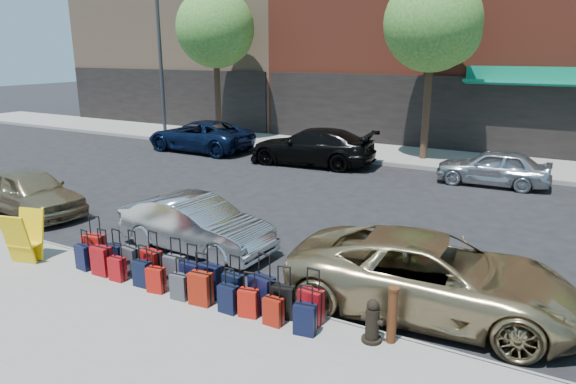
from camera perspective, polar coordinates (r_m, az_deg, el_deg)
The scene contains 39 objects.
ground at distance 13.69m, azimuth 2.34°, elevation -3.65°, with size 120.00×120.00×0.00m, color black.
sidewalk_near at distance 8.88m, azimuth -17.77°, elevation -15.08°, with size 60.00×4.00×0.15m, color gray.
sidewalk_far at distance 22.75m, azimuth 13.86°, elevation 3.85°, with size 60.00×4.00×0.15m, color gray.
curb_near at distance 10.16m, azimuth -9.38°, elevation -10.43°, with size 60.00×0.08×0.15m, color gray.
curb_far at distance 20.85m, azimuth 12.34°, elevation 2.91°, with size 60.00×0.08×0.15m, color gray.
tree_left at distance 26.27m, azimuth -7.82°, elevation 17.36°, with size 3.80×3.80×7.27m.
tree_center at distance 21.70m, azimuth 16.13°, elevation 17.35°, with size 3.80×3.80×7.27m.
streetlight at distance 27.58m, azimuth -13.75°, elevation 15.41°, with size 2.59×0.18×8.00m.
suitcase_front_0 at distance 11.44m, azimuth -20.67°, elevation -6.03°, with size 0.47×0.32×1.06m.
suitcase_front_1 at distance 11.10m, azimuth -18.61°, elevation -6.84°, with size 0.36×0.20×0.85m.
suitcase_front_2 at distance 10.77m, azimuth -17.03°, elevation -7.30°, with size 0.40×0.26×0.91m.
suitcase_front_3 at distance 10.35m, azimuth -14.91°, elevation -7.90°, with size 0.44×0.27×1.00m.
suitcase_front_4 at distance 10.07m, azimuth -12.47°, elevation -8.52°, with size 0.40×0.23×0.94m.
suitcase_front_5 at distance 9.74m, azimuth -10.70°, elevation -9.30°, with size 0.39×0.21×0.94m.
suitcase_front_6 at distance 9.52m, azimuth -8.55°, elevation -9.70°, with size 0.42×0.24×0.98m.
suitcase_front_7 at distance 9.24m, azimuth -6.09°, elevation -10.62°, with size 0.38×0.23×0.89m.
suitcase_front_8 at distance 8.89m, azimuth -2.92°, elevation -11.28°, with size 0.47×0.31×1.05m.
suitcase_front_9 at distance 8.74m, azimuth -0.56°, elevation -12.08°, with size 0.41×0.28×0.91m.
suitcase_front_10 at distance 8.57m, azimuth 2.55°, elevation -12.59°, with size 0.40×0.24×0.95m.
suitcase_back_0 at distance 11.33m, azimuth -21.73°, elevation -6.74°, with size 0.37×0.24×0.83m.
suitcase_back_1 at distance 10.92m, azimuth -19.99°, elevation -7.19°, with size 0.40×0.24×0.95m.
suitcase_back_2 at distance 10.59m, azimuth -18.43°, elevation -8.09°, with size 0.33×0.20×0.77m.
suitcase_back_3 at distance 10.20m, azimuth -15.88°, elevation -8.70°, with size 0.35×0.21×0.81m.
suitcase_back_4 at distance 9.90m, azimuth -14.45°, elevation -9.42°, with size 0.35×0.24×0.78m.
suitcase_back_5 at distance 9.55m, azimuth -11.94°, elevation -10.24°, with size 0.33×0.21×0.77m.
suitcase_back_6 at distance 9.28m, azimuth -9.68°, elevation -10.51°, with size 0.42×0.27×0.95m.
suitcase_back_7 at distance 8.97m, azimuth -6.64°, elevation -11.70°, with size 0.34×0.20×0.79m.
suitcase_back_8 at distance 8.81m, azimuth -4.40°, elevation -12.18°, with size 0.36×0.25×0.78m.
suitcase_back_9 at distance 8.55m, azimuth -1.65°, elevation -13.11°, with size 0.32×0.19×0.76m.
suitcase_back_10 at distance 8.30m, azimuth 1.90°, elevation -13.93°, with size 0.37×0.25×0.82m.
fire_hydrant at distance 8.18m, azimuth 9.35°, elevation -14.06°, with size 0.36×0.32×0.70m.
bollard at distance 8.14m, azimuth 11.51°, elevation -13.17°, with size 0.17×0.17×0.91m.
display_rack at distance 12.17m, azimuth -27.25°, elevation -4.49°, with size 0.75×0.79×1.08m.
car_near_0 at distance 16.11m, azimuth -26.70°, elevation 0.02°, with size 1.53×3.81×1.30m, color #96805C.
car_near_1 at distance 11.96m, azimuth -10.19°, elevation -3.60°, with size 1.31×3.77×1.24m, color silver.
car_near_2 at distance 9.37m, azimuth 15.70°, elevation -8.97°, with size 2.30×4.98×1.38m, color tan.
car_far_0 at distance 24.00m, azimuth -9.78°, elevation 6.18°, with size 2.33×5.05×1.40m, color #0D1939.
car_far_1 at distance 20.74m, azimuth 2.65°, elevation 5.06°, with size 2.08×5.13×1.49m, color black.
car_far_2 at distance 18.88m, azimuth 21.81°, elevation 2.58°, with size 1.49×3.69×1.26m, color silver.
Camera 1 is at (5.82, -11.55, 4.47)m, focal length 32.00 mm.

